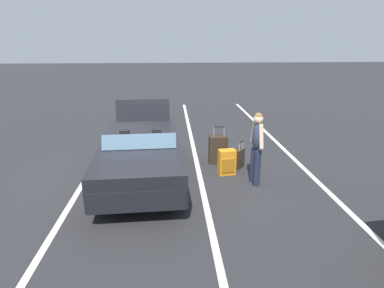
# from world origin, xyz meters

# --- Properties ---
(ground_plane) EXTENTS (80.00, 80.00, 0.00)m
(ground_plane) POSITION_xyz_m (0.00, 0.00, 0.00)
(ground_plane) COLOR #28282B
(lot_line_near) EXTENTS (18.00, 0.12, 0.01)m
(lot_line_near) POSITION_xyz_m (0.00, -1.34, 0.00)
(lot_line_near) COLOR silver
(lot_line_near) RESTS_ON ground_plane
(lot_line_mid) EXTENTS (18.00, 0.12, 0.01)m
(lot_line_mid) POSITION_xyz_m (0.00, 1.36, 0.00)
(lot_line_mid) COLOR silver
(lot_line_mid) RESTS_ON ground_plane
(lot_line_far) EXTENTS (18.00, 0.12, 0.01)m
(lot_line_far) POSITION_xyz_m (0.00, 4.06, 0.00)
(lot_line_far) COLOR silver
(lot_line_far) RESTS_ON ground_plane
(convertible_car) EXTENTS (4.21, 1.98, 1.54)m
(convertible_car) POSITION_xyz_m (0.20, 0.01, 0.59)
(convertible_car) COLOR black
(convertible_car) RESTS_ON ground_plane
(suitcase_large_black) EXTENTS (0.30, 0.48, 1.02)m
(suitcase_large_black) POSITION_xyz_m (-0.95, 1.92, 0.37)
(suitcase_large_black) COLOR #2D2319
(suitcase_large_black) RESTS_ON ground_plane
(suitcase_medium_bright) EXTENTS (0.31, 0.43, 0.62)m
(suitcase_medium_bright) POSITION_xyz_m (-0.17, 2.02, 0.31)
(suitcase_medium_bright) COLOR orange
(suitcase_medium_bright) RESTS_ON ground_plane
(suitcase_small_carryon) EXTENTS (0.39, 0.36, 0.72)m
(suitcase_small_carryon) POSITION_xyz_m (-0.58, 2.39, 0.25)
(suitcase_small_carryon) COLOR #2D2319
(suitcase_small_carryon) RESTS_ON ground_plane
(traveler_person) EXTENTS (0.61, 0.26, 1.65)m
(traveler_person) POSITION_xyz_m (0.40, 2.57, 0.93)
(traveler_person) COLOR #1E2338
(traveler_person) RESTS_ON ground_plane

